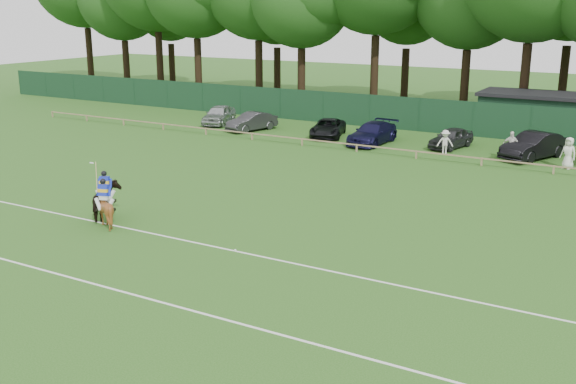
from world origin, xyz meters
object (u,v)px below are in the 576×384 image
Objects in this scene: spectator_right at (568,153)px; polo_ball at (235,250)px; sedan_silver at (219,115)px; utility_shed at (539,114)px; sedan_navy at (372,133)px; suv_black at (328,128)px; hatch_grey at (451,138)px; horse_dark at (106,201)px; sedan_grey at (252,122)px; estate_black at (534,146)px; spectator_left at (445,142)px; spectator_mid at (511,145)px; horse_chestnut at (105,209)px.

spectator_right is 20.39× the size of polo_ball.
utility_shed is at bearing 2.50° from sedan_silver.
sedan_silver is 13.73m from sedan_navy.
utility_shed is at bearing 16.01° from suv_black.
utility_shed reaches higher than sedan_navy.
hatch_grey is at bearing -117.90° from utility_shed.
horse_dark is 0.49× the size of hatch_grey.
spectator_right reaches higher than horse_dark.
sedan_grey is (3.84, -1.16, -0.07)m from sedan_silver.
estate_black is at bearing -81.79° from utility_shed.
spectator_right reaches higher than sedan_navy.
sedan_grey is at bearing -154.83° from utility_shed.
spectator_left is (15.16, -1.09, 0.11)m from sedan_grey.
sedan_grey is at bearing -163.07° from hatch_grey.
horse_dark is at bearing -131.28° from spectator_mid.
spectator_left is 10.76m from utility_shed.
polo_ball is at bearing -118.44° from spectator_left.
horse_dark is 1.09× the size of spectator_mid.
horse_chestnut is 0.36× the size of sedan_grey.
suv_black is (9.91, -0.53, -0.12)m from sedan_silver.
estate_black is at bearing 29.11° from spectator_mid.
spectator_mid is 3.49m from spectator_right.
suv_black is at bearing -19.36° from sedan_silver.
horse_dark is at bearing -82.29° from sedan_silver.
hatch_grey reaches higher than polo_ball.
horse_chestnut is (0.70, -0.78, -0.06)m from horse_dark.
spectator_left is at bearing -138.07° from horse_dark.
spectator_mid is (12.81, 21.02, 0.07)m from horse_dark.
horse_chestnut is 22.93m from suv_black.
polo_ball is at bearing -69.63° from sedan_silver.
spectator_right is at bearing -25.44° from spectator_left.
spectator_mid is at bearing -138.02° from horse_chestnut.
utility_shed is at bearing 47.00° from sedan_navy.
sedan_navy is 22.25m from polo_ball.
estate_black reaches higher than sedan_silver.
polo_ball is (7.21, -0.58, -0.76)m from horse_dark.
horse_chestnut is at bearing -97.39° from estate_black.
spectator_mid is 9.44m from utility_shed.
sedan_grey is at bearing -178.45° from sedan_navy.
estate_black is (20.22, 0.46, 0.13)m from sedan_grey.
sedan_grey is 15.20m from spectator_left.
horse_dark is 22.39m from sedan_grey.
suv_black is 50.08× the size of polo_ball.
sedan_silver is at bearing 126.67° from polo_ball.
utility_shed is (12.93, 8.30, 0.91)m from suv_black.
horse_dark is 21.18× the size of polo_ball.
hatch_grey is 43.37× the size of polo_ball.
suv_black is 3.84m from sedan_navy.
utility_shed is (12.74, 30.43, 0.73)m from horse_dark.
estate_black is (24.06, -0.70, 0.06)m from sedan_silver.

